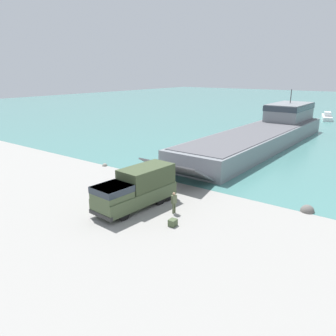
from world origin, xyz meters
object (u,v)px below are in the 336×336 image
(mooring_bollard, at_px, (143,173))
(soldier_on_ramp, at_px, (174,201))
(moored_boat_b, at_px, (327,117))
(cargo_crate, at_px, (173,223))
(landing_craft, at_px, (267,131))
(military_truck, at_px, (136,188))

(mooring_bollard, bearing_deg, soldier_on_ramp, -34.75)
(moored_boat_b, bearing_deg, cargo_crate, -101.73)
(soldier_on_ramp, xyz_separation_m, moored_boat_b, (-1.97, 64.62, -0.42))
(landing_craft, height_order, mooring_bollard, landing_craft)
(landing_craft, distance_m, military_truck, 30.97)
(military_truck, xyz_separation_m, cargo_crate, (4.44, -1.06, -1.39))
(landing_craft, xyz_separation_m, mooring_bollard, (-4.08, -24.72, -1.46))
(landing_craft, bearing_deg, soldier_on_ramp, -82.08)
(soldier_on_ramp, xyz_separation_m, mooring_bollard, (-7.86, 5.45, -0.55))
(moored_boat_b, distance_m, mooring_bollard, 59.46)
(moored_boat_b, relative_size, mooring_bollard, 10.39)
(military_truck, distance_m, soldier_on_ramp, 3.38)
(soldier_on_ramp, bearing_deg, landing_craft, -73.38)
(mooring_bollard, bearing_deg, cargo_crate, -38.83)
(military_truck, bearing_deg, soldier_on_ramp, 107.98)
(moored_boat_b, height_order, mooring_bollard, moored_boat_b)
(soldier_on_ramp, height_order, cargo_crate, soldier_on_ramp)
(military_truck, height_order, mooring_bollard, military_truck)
(mooring_bollard, relative_size, cargo_crate, 1.44)
(moored_boat_b, distance_m, cargo_crate, 66.55)
(military_truck, bearing_deg, moored_boat_b, -176.97)
(landing_craft, distance_m, mooring_bollard, 25.09)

